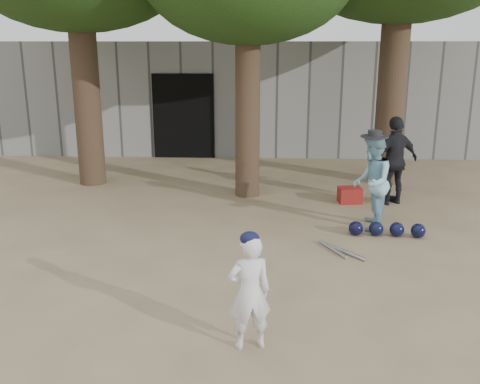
{
  "coord_description": "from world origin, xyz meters",
  "views": [
    {
      "loc": [
        0.93,
        -6.16,
        2.95
      ],
      "look_at": [
        0.6,
        1.0,
        0.95
      ],
      "focal_mm": 40.0,
      "sensor_mm": 36.0,
      "label": 1
    }
  ],
  "objects_px": {
    "spectator_blue": "(372,182)",
    "boy_player": "(249,293)",
    "spectator_dark": "(395,161)",
    "red_bag": "(350,195)"
  },
  "relations": [
    {
      "from": "spectator_blue",
      "to": "boy_player",
      "type": "bearing_deg",
      "value": -14.87
    },
    {
      "from": "spectator_dark",
      "to": "red_bag",
      "type": "xyz_separation_m",
      "value": [
        -0.79,
        0.01,
        -0.68
      ]
    },
    {
      "from": "boy_player",
      "to": "spectator_dark",
      "type": "bearing_deg",
      "value": -132.23
    },
    {
      "from": "boy_player",
      "to": "red_bag",
      "type": "relative_size",
      "value": 2.83
    },
    {
      "from": "red_bag",
      "to": "boy_player",
      "type": "bearing_deg",
      "value": -109.04
    },
    {
      "from": "boy_player",
      "to": "spectator_blue",
      "type": "bearing_deg",
      "value": -132.54
    },
    {
      "from": "spectator_dark",
      "to": "boy_player",
      "type": "bearing_deg",
      "value": 39.1
    },
    {
      "from": "spectator_blue",
      "to": "spectator_dark",
      "type": "bearing_deg",
      "value": 166.23
    },
    {
      "from": "spectator_blue",
      "to": "red_bag",
      "type": "height_order",
      "value": "spectator_blue"
    },
    {
      "from": "spectator_blue",
      "to": "red_bag",
      "type": "distance_m",
      "value": 1.59
    }
  ]
}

